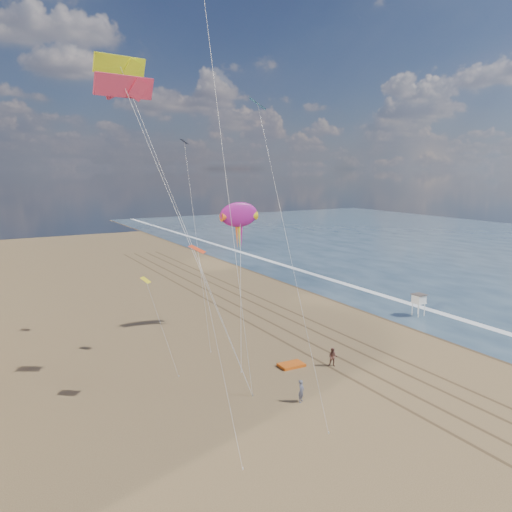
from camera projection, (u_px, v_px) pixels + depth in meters
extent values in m
plane|color=brown|center=(471.00, 434.00, 36.32)|extent=(260.00, 260.00, 0.00)
plane|color=#42301E|center=(333.00, 289.00, 79.82)|extent=(260.00, 260.00, 0.00)
plane|color=white|center=(353.00, 286.00, 81.87)|extent=(260.00, 260.00, 0.00)
cube|color=brown|center=(254.00, 326.00, 61.41)|extent=(0.28, 120.00, 0.01)
cube|color=brown|center=(271.00, 323.00, 62.58)|extent=(0.28, 120.00, 0.01)
cube|color=brown|center=(289.00, 319.00, 63.95)|extent=(0.28, 120.00, 0.01)
cube|color=brown|center=(303.00, 317.00, 65.02)|extent=(0.28, 120.00, 0.01)
cylinder|color=silver|center=(419.00, 311.00, 64.74)|extent=(0.11, 0.11, 1.62)
cylinder|color=silver|center=(424.00, 310.00, 65.27)|extent=(0.11, 0.11, 1.62)
cylinder|color=silver|center=(412.00, 309.00, 65.67)|extent=(0.11, 0.11, 1.62)
cylinder|color=silver|center=(418.00, 308.00, 66.19)|extent=(0.11, 0.11, 1.62)
cube|color=silver|center=(419.00, 303.00, 65.31)|extent=(1.44, 1.44, 0.11)
cube|color=silver|center=(419.00, 299.00, 65.21)|extent=(1.35, 1.35, 0.99)
cube|color=#473D38|center=(419.00, 294.00, 65.11)|extent=(1.62, 1.62, 0.09)
cube|color=orange|center=(291.00, 365.00, 48.73)|extent=(2.51, 1.64, 0.28)
ellipsoid|color=#95177B|center=(239.00, 215.00, 58.99)|extent=(4.72, 0.88, 2.80)
cone|color=#E95A16|center=(226.00, 217.00, 58.20)|extent=(1.26, 1.05, 1.05)
cone|color=yellow|center=(251.00, 216.00, 59.84)|extent=(1.26, 1.05, 1.05)
cylinder|color=silver|center=(240.00, 290.00, 53.21)|extent=(0.03, 0.03, 19.11)
imported|color=#54586C|center=(301.00, 391.00, 41.17)|extent=(0.83, 0.77, 1.91)
imported|color=brown|center=(333.00, 357.00, 48.66)|extent=(1.14, 1.13, 1.86)
cube|color=yellow|center=(120.00, 65.00, 45.85)|extent=(5.01, 1.66, 1.71)
cube|color=#DE314D|center=(124.00, 86.00, 40.84)|extent=(5.15, 1.70, 1.75)
plane|color=black|center=(184.00, 142.00, 54.43)|extent=(1.29, 1.28, 0.57)
plane|color=#2989DE|center=(258.00, 104.00, 42.15)|extent=(2.06, 2.18, 1.00)
plane|color=#E83E15|center=(197.00, 249.00, 39.87)|extent=(1.82, 1.84, 0.57)
plane|color=yellow|center=(146.00, 280.00, 51.83)|extent=(1.39, 1.38, 0.56)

